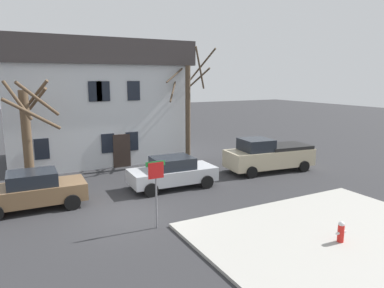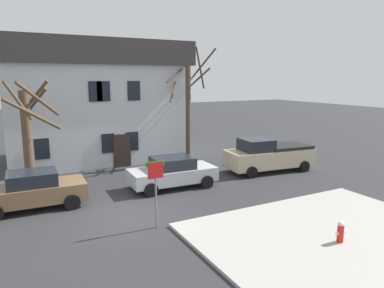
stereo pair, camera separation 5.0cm
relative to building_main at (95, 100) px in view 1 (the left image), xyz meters
The scene contains 10 objects.
ground_plane 12.19m from the building_main, 97.49° to the right, with size 120.00×120.00×0.00m, color #2D2D30.
sidewalk_slab 18.25m from the building_main, 75.66° to the right, with size 9.52×8.08×0.12m, color #A8A59E.
building_main is the anchor object (origin of this frame).
tree_bare_near 7.21m from the building_main, 130.17° to the right, with size 2.63×2.88×5.52m.
tree_bare_mid 6.68m from the building_main, 40.95° to the right, with size 2.98×2.78×7.48m.
car_brown_sedan 10.45m from the building_main, 118.56° to the right, with size 4.36×2.13×1.64m.
car_silver_sedan 9.54m from the building_main, 78.19° to the right, with size 4.49×2.22×1.60m.
pickup_truck_beige 12.32m from the building_main, 45.47° to the right, with size 5.54×2.65×2.04m.
fire_hydrant 18.14m from the building_main, 76.43° to the right, with size 0.42×0.22×0.72m.
street_sign_pole 13.31m from the building_main, 93.51° to the right, with size 0.76×0.07×2.58m.
Camera 1 is at (-3.95, -13.38, 5.57)m, focal length 32.94 mm.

